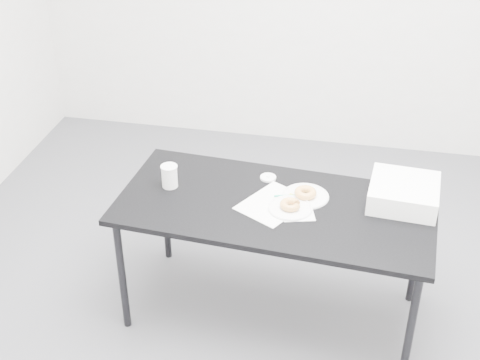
% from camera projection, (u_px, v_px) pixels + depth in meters
% --- Properties ---
extents(floor, '(4.00, 4.00, 0.00)m').
position_uv_depth(floor, '(262.00, 318.00, 3.50)').
color(floor, '#505055').
rests_on(floor, ground).
extents(table, '(1.55, 0.82, 0.69)m').
position_uv_depth(table, '(275.00, 213.00, 3.20)').
color(table, black).
rests_on(table, floor).
extents(scorecard, '(0.37, 0.40, 0.00)m').
position_uv_depth(scorecard, '(273.00, 204.00, 3.18)').
color(scorecard, white).
rests_on(scorecard, table).
extents(logo_patch, '(0.07, 0.07, 0.00)m').
position_uv_depth(logo_patch, '(294.00, 196.00, 3.23)').
color(logo_patch, green).
rests_on(logo_patch, scorecard).
extents(pen, '(0.14, 0.04, 0.01)m').
position_uv_depth(pen, '(289.00, 196.00, 3.23)').
color(pen, '#0D9771').
rests_on(pen, scorecard).
extents(napkin, '(0.18, 0.18, 0.00)m').
position_uv_depth(napkin, '(298.00, 212.00, 3.12)').
color(napkin, white).
rests_on(napkin, table).
extents(plate_near, '(0.21, 0.21, 0.01)m').
position_uv_depth(plate_near, '(290.00, 208.00, 3.14)').
color(plate_near, white).
rests_on(plate_near, napkin).
extents(donut_near, '(0.11, 0.11, 0.03)m').
position_uv_depth(donut_near, '(290.00, 205.00, 3.13)').
color(donut_near, '#C57E3E').
rests_on(donut_near, plate_near).
extents(plate_far, '(0.23, 0.23, 0.01)m').
position_uv_depth(plate_far, '(305.00, 196.00, 3.23)').
color(plate_far, white).
rests_on(plate_far, table).
extents(donut_far, '(0.11, 0.11, 0.04)m').
position_uv_depth(donut_far, '(305.00, 193.00, 3.22)').
color(donut_far, '#C57E3E').
rests_on(donut_far, plate_far).
extents(coffee_cup, '(0.08, 0.08, 0.12)m').
position_uv_depth(coffee_cup, '(170.00, 176.00, 3.28)').
color(coffee_cup, white).
rests_on(coffee_cup, table).
extents(cup_lid, '(0.08, 0.08, 0.01)m').
position_uv_depth(cup_lid, '(268.00, 178.00, 3.37)').
color(cup_lid, white).
rests_on(cup_lid, table).
extents(bakery_box, '(0.34, 0.34, 0.11)m').
position_uv_depth(bakery_box, '(404.00, 193.00, 3.16)').
color(bakery_box, white).
rests_on(bakery_box, table).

